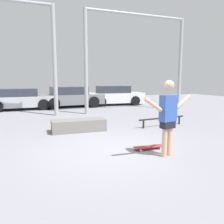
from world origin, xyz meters
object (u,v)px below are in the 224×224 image
parked_car_silver (20,99)px  parked_car_white (115,96)px  skateboard (149,147)px  skateboarder (168,114)px  grind_rail (162,119)px  grind_box (79,125)px  parked_car_grey (71,97)px

parked_car_silver → parked_car_white: 6.28m
skateboard → parked_car_white: 10.35m
parked_car_silver → skateboarder: bearing=-72.5°
skateboard → grind_rail: (1.90, 2.36, 0.21)m
parked_car_silver → parked_car_white: parked_car_white is taller
grind_box → parked_car_grey: bearing=82.9°
skateboarder → skateboard: bearing=90.5°
parked_car_grey → parked_car_white: 3.18m
grind_rail → parked_car_white: 7.65m
parked_car_silver → grind_box: bearing=-74.7°
skateboard → skateboarder: bearing=-73.8°
skateboard → parked_car_silver: size_ratio=0.20×
parked_car_white → parked_car_silver: bearing=-173.0°
grind_box → parked_car_white: (4.07, 7.33, 0.46)m
skateboard → parked_car_grey: bearing=94.9°
parked_car_silver → skateboard: bearing=-72.2°
skateboarder → parked_car_silver: (-3.64, 10.09, -0.37)m
grind_box → grind_rail: size_ratio=0.86×
skateboard → parked_car_silver: (-3.50, 9.51, 0.56)m
grind_box → skateboard: bearing=-63.6°
parked_car_white → skateboard: bearing=-102.6°
parked_car_grey → skateboarder: bearing=-90.7°
skateboard → parked_car_grey: size_ratio=0.20×
grind_rail → parked_car_grey: bearing=107.2°
grind_box → grind_rail: (3.20, -0.26, 0.06)m
grind_box → parked_car_silver: bearing=107.7°
parked_car_silver → parked_car_grey: 3.11m
parked_car_silver → parked_car_white: size_ratio=1.00×
parked_car_white → grind_box: bearing=-116.0°
parked_car_white → grind_rail: bearing=-93.5°
skateboard → parked_car_grey: 9.84m
skateboarder → grind_box: 3.59m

